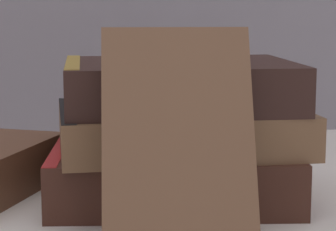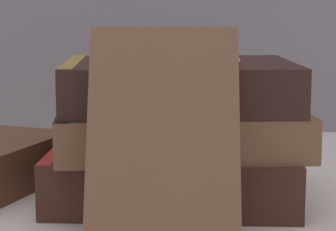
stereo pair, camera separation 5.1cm
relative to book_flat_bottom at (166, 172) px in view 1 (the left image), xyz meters
name	(u,v)px [view 1 (the left image)]	position (x,y,z in m)	size (l,w,h in m)	color
ground_plane	(122,200)	(-0.04, -0.01, -0.02)	(3.00, 3.00, 0.00)	silver
book_flat_bottom	(166,172)	(0.00, 0.00, 0.00)	(0.22, 0.17, 0.05)	#422319
book_flat_middle	(173,128)	(0.01, -0.01, 0.04)	(0.22, 0.17, 0.04)	brown
book_flat_top	(172,84)	(0.01, 0.00, 0.08)	(0.20, 0.16, 0.04)	#331E19
book_leaning_front	(176,146)	(0.00, -0.13, 0.05)	(0.11, 0.09, 0.16)	brown
pocket_watch	(207,60)	(0.03, -0.03, 0.10)	(0.06, 0.06, 0.01)	silver
reading_glasses	(118,154)	(-0.04, 0.17, -0.02)	(0.10, 0.06, 0.00)	#ADADB2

